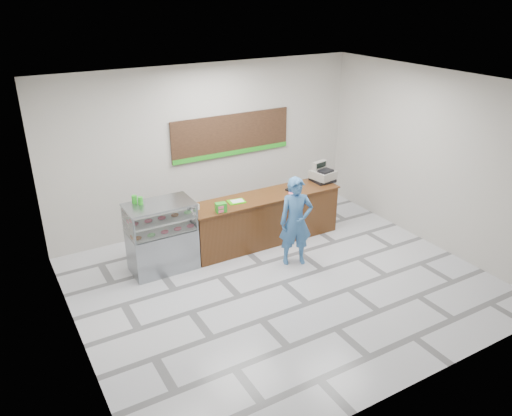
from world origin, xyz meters
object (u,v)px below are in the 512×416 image
display_case (162,236)px  cash_register (322,174)px  sales_counter (265,219)px  serving_tray (236,201)px  customer (296,222)px

display_case → cash_register: cash_register is taller
sales_counter → serving_tray: serving_tray is taller
sales_counter → cash_register: cash_register is taller
sales_counter → cash_register: size_ratio=6.11×
customer → cash_register: bearing=59.5°
sales_counter → display_case: bearing=-180.0°
serving_tray → customer: bearing=-48.6°
display_case → customer: 2.51m
serving_tray → cash_register: bearing=9.8°
display_case → serving_tray: bearing=-0.0°
display_case → customer: bearing=-24.6°
sales_counter → customer: size_ratio=1.89×
sales_counter → customer: (0.05, -1.04, 0.35)m
sales_counter → customer: 1.10m
cash_register → customer: customer is taller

